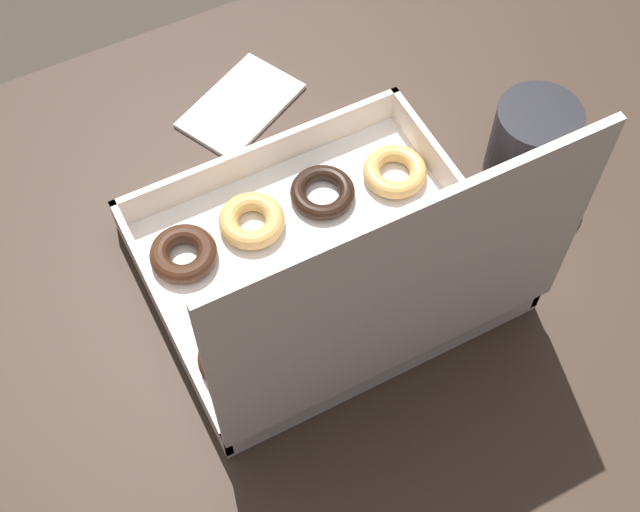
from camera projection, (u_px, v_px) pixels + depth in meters
name	position (u px, v px, depth m)	size (l,w,h in m)	color
ground_plane	(333.00, 476.00, 1.61)	(8.00, 8.00, 0.00)	#42382D
dining_table	(339.00, 310.00, 1.07)	(1.14, 0.88, 0.73)	#38281E
donut_box	(338.00, 271.00, 0.92)	(0.36, 0.32, 0.32)	white
coffee_mug	(532.00, 142.00, 1.01)	(0.10, 0.10, 0.10)	#232328
paper_napkin	(240.00, 106.00, 1.11)	(0.17, 0.15, 0.01)	white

